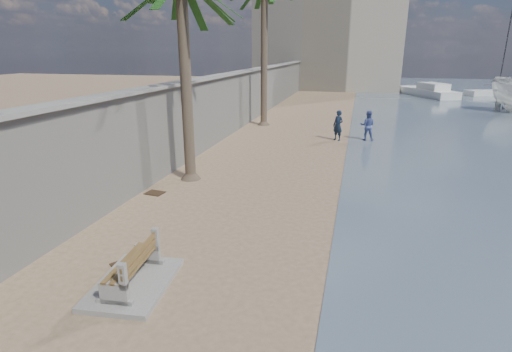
{
  "coord_description": "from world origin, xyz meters",
  "views": [
    {
      "loc": [
        2.41,
        -4.39,
        4.93
      ],
      "look_at": [
        -0.5,
        7.0,
        1.2
      ],
      "focal_mm": 28.0,
      "sensor_mm": 36.0,
      "label": 1
    }
  ],
  "objects_px": {
    "person_b": "(368,124)",
    "yacht_far": "(427,93)",
    "person_a": "(338,123)",
    "bench_far": "(132,269)",
    "sailboat_west": "(498,92)"
  },
  "relations": [
    {
      "from": "person_b",
      "to": "yacht_far",
      "type": "bearing_deg",
      "value": -103.72
    },
    {
      "from": "person_a",
      "to": "yacht_far",
      "type": "height_order",
      "value": "person_a"
    },
    {
      "from": "person_b",
      "to": "bench_far",
      "type": "bearing_deg",
      "value": 74.11
    },
    {
      "from": "person_a",
      "to": "yacht_far",
      "type": "xyz_separation_m",
      "value": [
        8.3,
        25.65,
        -0.63
      ]
    },
    {
      "from": "bench_far",
      "to": "person_b",
      "type": "height_order",
      "value": "person_b"
    },
    {
      "from": "person_b",
      "to": "yacht_far",
      "type": "xyz_separation_m",
      "value": [
        6.68,
        25.19,
        -0.58
      ]
    },
    {
      "from": "bench_far",
      "to": "sailboat_west",
      "type": "relative_size",
      "value": 0.24
    },
    {
      "from": "person_b",
      "to": "person_a",
      "type": "bearing_deg",
      "value": 16.87
    },
    {
      "from": "bench_far",
      "to": "yacht_far",
      "type": "relative_size",
      "value": 0.27
    },
    {
      "from": "bench_far",
      "to": "person_a",
      "type": "distance_m",
      "value": 16.42
    },
    {
      "from": "yacht_far",
      "to": "sailboat_west",
      "type": "height_order",
      "value": "sailboat_west"
    },
    {
      "from": "person_a",
      "to": "yacht_far",
      "type": "distance_m",
      "value": 26.96
    },
    {
      "from": "sailboat_west",
      "to": "yacht_far",
      "type": "bearing_deg",
      "value": -160.97
    },
    {
      "from": "sailboat_west",
      "to": "person_a",
      "type": "bearing_deg",
      "value": -119.7
    },
    {
      "from": "person_a",
      "to": "person_b",
      "type": "distance_m",
      "value": 1.68
    }
  ]
}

